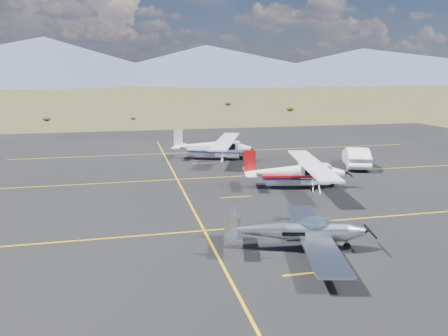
{
  "coord_description": "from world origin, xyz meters",
  "views": [
    {
      "loc": [
        -9.55,
        -17.88,
        7.43
      ],
      "look_at": [
        -3.45,
        8.85,
        1.6
      ],
      "focal_mm": 35.0,
      "sensor_mm": 36.0,
      "label": 1
    }
  ],
  "objects_px": {
    "aircraft_cessna": "(296,171)",
    "aircraft_plain": "(214,146)",
    "aircraft_low_wing": "(299,231)",
    "sedan": "(356,157)"
  },
  "relations": [
    {
      "from": "aircraft_cessna",
      "to": "sedan",
      "type": "relative_size",
      "value": 2.04
    },
    {
      "from": "aircraft_plain",
      "to": "sedan",
      "type": "xyz_separation_m",
      "value": [
        10.81,
        -5.84,
        -0.35
      ]
    },
    {
      "from": "aircraft_low_wing",
      "to": "sedan",
      "type": "distance_m",
      "value": 19.18
    },
    {
      "from": "sedan",
      "to": "aircraft_low_wing",
      "type": "bearing_deg",
      "value": 75.06
    },
    {
      "from": "aircraft_low_wing",
      "to": "aircraft_cessna",
      "type": "distance_m",
      "value": 10.79
    },
    {
      "from": "aircraft_low_wing",
      "to": "aircraft_plain",
      "type": "distance_m",
      "value": 21.28
    },
    {
      "from": "aircraft_plain",
      "to": "sedan",
      "type": "distance_m",
      "value": 12.3
    },
    {
      "from": "aircraft_cessna",
      "to": "aircraft_plain",
      "type": "xyz_separation_m",
      "value": [
        -3.36,
        11.23,
        0.04
      ]
    },
    {
      "from": "aircraft_low_wing",
      "to": "aircraft_plain",
      "type": "height_order",
      "value": "aircraft_plain"
    },
    {
      "from": "aircraft_cessna",
      "to": "sedan",
      "type": "height_order",
      "value": "aircraft_cessna"
    }
  ]
}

